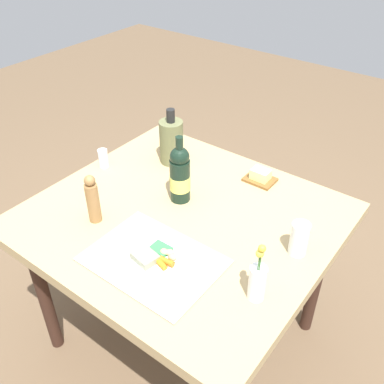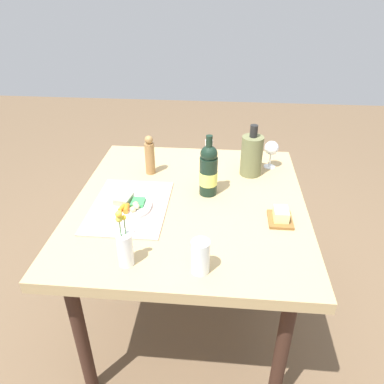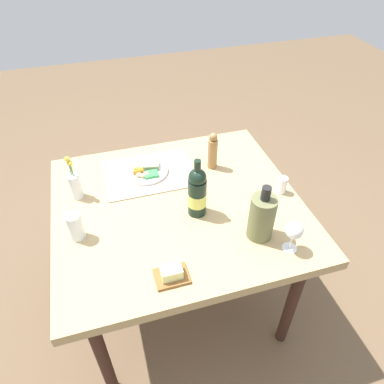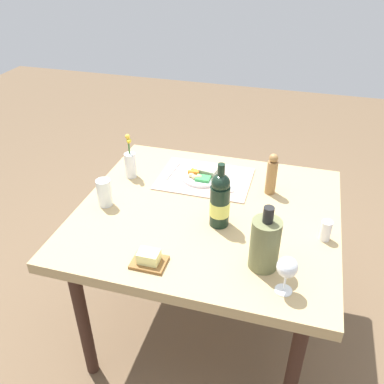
{
  "view_description": "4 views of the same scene",
  "coord_description": "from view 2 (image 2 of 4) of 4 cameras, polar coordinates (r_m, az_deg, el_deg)",
  "views": [
    {
      "loc": [
        0.84,
        -1.05,
        1.86
      ],
      "look_at": [
        0.0,
        0.07,
        0.84
      ],
      "focal_mm": 40.89,
      "sensor_mm": 36.0,
      "label": 1
    },
    {
      "loc": [
        1.42,
        0.14,
        1.67
      ],
      "look_at": [
        0.08,
        0.02,
        0.86
      ],
      "focal_mm": 34.57,
      "sensor_mm": 36.0,
      "label": 2
    },
    {
      "loc": [
        0.28,
        1.2,
        1.91
      ],
      "look_at": [
        -0.07,
        -0.01,
        0.81
      ],
      "focal_mm": 33.36,
      "sensor_mm": 36.0,
      "label": 3
    },
    {
      "loc": [
        -0.35,
        1.47,
        1.84
      ],
      "look_at": [
        0.09,
        -0.06,
        0.81
      ],
      "focal_mm": 38.73,
      "sensor_mm": 36.0,
      "label": 4
    }
  ],
  "objects": [
    {
      "name": "fork",
      "position": [
        1.78,
        -8.52,
        0.44
      ],
      "size": [
        0.04,
        0.19,
        0.0
      ],
      "primitive_type": "cube",
      "rotation": [
        0.0,
        0.0,
        0.11
      ],
      "color": "silver",
      "rests_on": "placemat"
    },
    {
      "name": "wine_bottle",
      "position": [
        1.69,
        2.56,
        3.28
      ],
      "size": [
        0.08,
        0.08,
        0.29
      ],
      "color": "black",
      "rests_on": "dining_table"
    },
    {
      "name": "ground_plane",
      "position": [
        2.2,
        -0.31,
        -18.44
      ],
      "size": [
        8.0,
        8.0,
        0.0
      ],
      "primitive_type": "plane",
      "color": "brown"
    },
    {
      "name": "pepper_mill",
      "position": [
        1.89,
        -6.53,
        5.59
      ],
      "size": [
        0.05,
        0.05,
        0.21
      ],
      "color": "olive",
      "rests_on": "dining_table"
    },
    {
      "name": "placemat",
      "position": [
        1.67,
        -9.6,
        -2.21
      ],
      "size": [
        0.46,
        0.33,
        0.01
      ],
      "primitive_type": "cube",
      "color": "tan",
      "rests_on": "dining_table"
    },
    {
      "name": "dining_table",
      "position": [
        1.73,
        -0.37,
        -3.43
      ],
      "size": [
        1.15,
        1.05,
        0.77
      ],
      "color": "tan",
      "rests_on": "ground_plane"
    },
    {
      "name": "water_tumbler",
      "position": [
        1.29,
        1.31,
        -10.22
      ],
      "size": [
        0.06,
        0.06,
        0.13
      ],
      "color": "silver",
      "rests_on": "dining_table"
    },
    {
      "name": "butter_dish",
      "position": [
        1.59,
        13.51,
        -3.68
      ],
      "size": [
        0.13,
        0.1,
        0.06
      ],
      "color": "brown",
      "rests_on": "dining_table"
    },
    {
      "name": "knife",
      "position": [
        1.53,
        -12.02,
        -5.61
      ],
      "size": [
        0.03,
        0.18,
        0.0
      ],
      "primitive_type": "cube",
      "rotation": [
        0.0,
        0.0,
        -0.07
      ],
      "color": "silver",
      "rests_on": "placemat"
    },
    {
      "name": "flower_vase",
      "position": [
        1.32,
        -10.33,
        -8.36
      ],
      "size": [
        0.06,
        0.06,
        0.23
      ],
      "color": "silver",
      "rests_on": "dining_table"
    },
    {
      "name": "cooler_bottle",
      "position": [
        1.89,
        9.19,
        5.65
      ],
      "size": [
        0.11,
        0.11,
        0.26
      ],
      "color": "#646741",
      "rests_on": "dining_table"
    },
    {
      "name": "dinner_plate",
      "position": [
        1.65,
        -10.03,
        -2.01
      ],
      "size": [
        0.22,
        0.22,
        0.04
      ],
      "color": "white",
      "rests_on": "placemat"
    },
    {
      "name": "wine_glass",
      "position": [
        1.98,
        12.16,
        6.54
      ],
      "size": [
        0.07,
        0.07,
        0.15
      ],
      "color": "white",
      "rests_on": "dining_table"
    },
    {
      "name": "salt_shaker",
      "position": [
        2.11,
        2.63,
        6.93
      ],
      "size": [
        0.04,
        0.04,
        0.09
      ],
      "primitive_type": "cylinder",
      "color": "white",
      "rests_on": "dining_table"
    }
  ]
}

